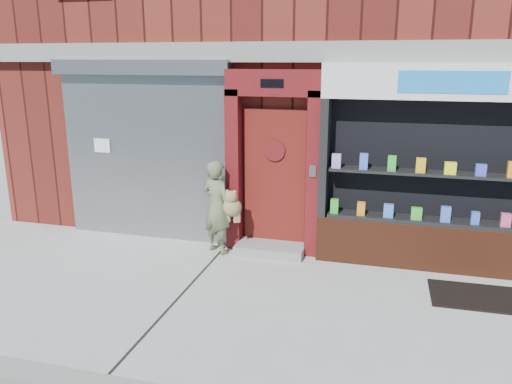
% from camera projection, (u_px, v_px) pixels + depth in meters
% --- Properties ---
extents(ground, '(80.00, 80.00, 0.00)m').
position_uv_depth(ground, '(296.00, 308.00, 6.31)').
color(ground, '#9E9E99').
rests_on(ground, ground).
extents(building, '(12.00, 8.16, 8.00)m').
position_uv_depth(building, '(352.00, 14.00, 10.86)').
color(building, '#4E1611').
rests_on(building, ground).
extents(shutter_bay, '(3.10, 0.30, 3.04)m').
position_uv_depth(shutter_bay, '(145.00, 140.00, 8.43)').
color(shutter_bay, gray).
rests_on(shutter_bay, ground).
extents(red_door_bay, '(1.52, 0.58, 2.90)m').
position_uv_depth(red_door_bay, '(273.00, 163.00, 7.86)').
color(red_door_bay, '#4C0D10').
rests_on(red_door_bay, ground).
extents(pharmacy_bay, '(3.50, 0.41, 3.00)m').
position_uv_depth(pharmacy_bay, '(441.00, 179.00, 7.20)').
color(pharmacy_bay, '#562414').
rests_on(pharmacy_bay, ground).
extents(woman, '(0.75, 0.57, 1.52)m').
position_uv_depth(woman, '(219.00, 207.00, 7.95)').
color(woman, '#5E6C47').
rests_on(woman, ground).
extents(doormat, '(1.16, 0.82, 0.03)m').
position_uv_depth(doormat, '(475.00, 297.00, 6.58)').
color(doormat, black).
rests_on(doormat, ground).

